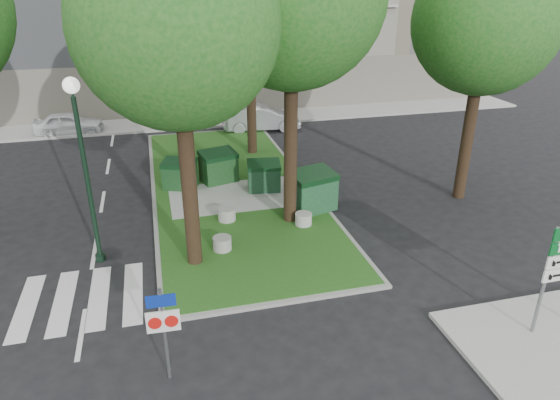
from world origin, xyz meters
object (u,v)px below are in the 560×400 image
object	(u,v)px
tree_median_mid	(180,4)
litter_bin	(268,176)
tree_street_right	(490,6)
bollard_right	(303,219)
dumpster_c	(264,176)
car_silver	(261,118)
street_lamp	(83,152)
dumpster_b	(219,167)
dumpster_a	(180,174)
tree_median_near_left	(178,3)
dumpster_d	(312,191)
car_white	(69,123)
traffic_sign_pole	(163,322)
bollard_left	(222,243)
bollard_mid	(227,214)

from	to	relation	value
tree_median_mid	litter_bin	size ratio (longest dim) A/B	13.98
tree_street_right	bollard_right	world-z (taller)	tree_street_right
dumpster_c	car_silver	world-z (taller)	car_silver
tree_street_right	street_lamp	distance (m)	13.90
dumpster_b	dumpster_c	world-z (taller)	dumpster_b
tree_street_right	bollard_right	size ratio (longest dim) A/B	17.52
tree_street_right	dumpster_a	bearing A→B (deg)	162.70
tree_median_near_left	car_silver	size ratio (longest dim) A/B	2.47
dumpster_d	car_white	size ratio (longest dim) A/B	0.52
tree_median_mid	car_white	bearing A→B (deg)	123.86
dumpster_a	dumpster_d	size ratio (longest dim) A/B	0.83
traffic_sign_pole	car_white	xyz separation A→B (m)	(-4.27, 19.80, -0.86)
litter_bin	street_lamp	bearing A→B (deg)	-145.18
street_lamp	car_silver	distance (m)	14.94
tree_street_right	car_silver	world-z (taller)	tree_street_right
tree_median_mid	dumpster_b	world-z (taller)	tree_median_mid
dumpster_c	dumpster_d	world-z (taller)	dumpster_d
dumpster_b	bollard_right	distance (m)	5.17
tree_median_mid	bollard_left	world-z (taller)	tree_median_mid
tree_median_mid	street_lamp	bearing A→B (deg)	-121.05
bollard_right	car_white	world-z (taller)	car_white
car_white	car_silver	xyz separation A→B (m)	(10.27, -1.86, 0.09)
dumpster_c	bollard_left	size ratio (longest dim) A/B	2.42
tree_median_near_left	dumpster_b	bearing A→B (deg)	75.99
traffic_sign_pole	dumpster_d	bearing A→B (deg)	55.04
tree_median_near_left	dumpster_a	world-z (taller)	tree_median_near_left
dumpster_a	dumpster_c	distance (m)	3.37
tree_median_mid	car_silver	world-z (taller)	tree_median_mid
tree_median_near_left	dumpster_a	xyz separation A→B (m)	(-0.08, 5.79, -6.62)
dumpster_a	street_lamp	xyz separation A→B (m)	(-2.78, -4.87, 2.78)
car_silver	street_lamp	bearing A→B (deg)	152.16
dumpster_d	street_lamp	world-z (taller)	street_lamp
tree_median_near_left	dumpster_d	xyz separation A→B (m)	(4.41, 2.55, -6.48)
street_lamp	traffic_sign_pole	world-z (taller)	street_lamp
bollard_right	tree_median_mid	bearing A→B (deg)	122.85
bollard_mid	bollard_right	bearing A→B (deg)	-21.62
bollard_mid	traffic_sign_pole	xyz separation A→B (m)	(-2.36, -7.00, 1.13)
dumpster_b	traffic_sign_pole	distance (m)	11.00
car_silver	traffic_sign_pole	bearing A→B (deg)	165.62
dumpster_d	street_lamp	bearing A→B (deg)	177.34
dumpster_a	car_silver	bearing A→B (deg)	78.61
bollard_right	street_lamp	xyz separation A→B (m)	(-6.61, -0.53, 3.15)
dumpster_a	car_white	bearing A→B (deg)	141.17
bollard_left	bollard_mid	world-z (taller)	bollard_mid
dumpster_c	car_white	bearing A→B (deg)	137.42
tree_street_right	street_lamp	world-z (taller)	tree_street_right
tree_street_right	dumpster_b	size ratio (longest dim) A/B	6.06
dumpster_d	tree_median_mid	bearing A→B (deg)	119.46
traffic_sign_pole	bollard_right	bearing A→B (deg)	53.89
dumpster_b	tree_median_near_left	bearing A→B (deg)	-120.18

